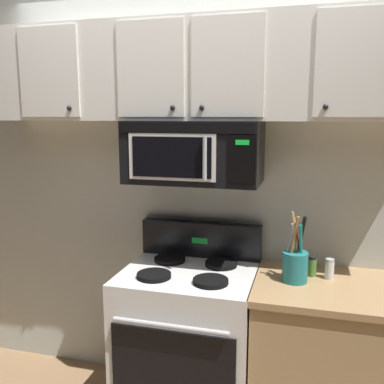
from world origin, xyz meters
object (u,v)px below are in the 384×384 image
salt_shaker (329,269)px  utensil_crock_teal (295,263)px  stove_range (189,341)px  over_range_microwave (194,152)px  spice_jar (312,266)px

salt_shaker → utensil_crock_teal: bearing=-153.9°
stove_range → over_range_microwave: bearing=90.1°
utensil_crock_teal → stove_range: bearing=-179.7°
salt_shaker → spice_jar: 0.09m
stove_range → spice_jar: (0.68, 0.11, 0.49)m
over_range_microwave → spice_jar: size_ratio=6.70×
spice_jar → salt_shaker: bearing=-12.0°
stove_range → salt_shaker: bearing=6.8°
stove_range → utensil_crock_teal: size_ratio=2.92×
salt_shaker → over_range_microwave: bearing=178.2°
over_range_microwave → spice_jar: over_range_microwave is taller
utensil_crock_teal → spice_jar: utensil_crock_teal is taller
utensil_crock_teal → spice_jar: size_ratio=3.38×
over_range_microwave → utensil_crock_teal: 0.83m
stove_range → over_range_microwave: size_ratio=1.47×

